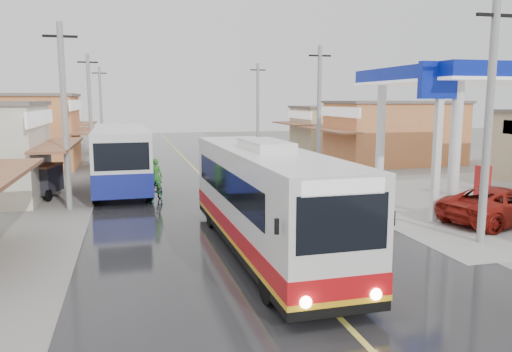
% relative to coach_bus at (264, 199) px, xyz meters
% --- Properties ---
extents(ground, '(120.00, 120.00, 0.00)m').
position_rel_coach_bus_xyz_m(ground, '(0.34, -0.79, -1.70)').
color(ground, slate).
rests_on(ground, ground).
extents(road, '(12.00, 90.00, 0.02)m').
position_rel_coach_bus_xyz_m(road, '(0.34, 14.21, -1.69)').
color(road, black).
rests_on(road, ground).
extents(centre_line, '(0.15, 90.00, 0.01)m').
position_rel_coach_bus_xyz_m(centre_line, '(0.34, 14.21, -1.68)').
color(centre_line, '#D8CC4C').
rests_on(centre_line, road).
extents(shopfronts_right, '(11.00, 44.00, 4.80)m').
position_rel_coach_bus_xyz_m(shopfronts_right, '(15.34, 11.21, -1.70)').
color(shopfronts_right, beige).
rests_on(shopfronts_right, ground).
extents(utility_poles_left, '(1.60, 50.00, 8.00)m').
position_rel_coach_bus_xyz_m(utility_poles_left, '(-6.66, 15.21, -1.70)').
color(utility_poles_left, gray).
rests_on(utility_poles_left, ground).
extents(utility_poles_right, '(1.60, 36.00, 8.00)m').
position_rel_coach_bus_xyz_m(utility_poles_right, '(7.34, 14.21, -1.70)').
color(utility_poles_right, gray).
rests_on(utility_poles_right, ground).
extents(coach_bus, '(2.76, 11.34, 3.52)m').
position_rel_coach_bus_xyz_m(coach_bus, '(0.00, 0.00, 0.00)').
color(coach_bus, silver).
rests_on(coach_bus, road).
extents(second_bus, '(2.89, 9.99, 3.30)m').
position_rel_coach_bus_xyz_m(second_bus, '(-4.45, 12.43, 0.08)').
color(second_bus, silver).
rests_on(second_bus, road).
extents(jeepney, '(5.55, 3.48, 1.43)m').
position_rel_coach_bus_xyz_m(jeepney, '(9.93, 1.35, -0.99)').
color(jeepney, maroon).
rests_on(jeepney, ground).
extents(cyclist, '(1.28, 2.03, 2.07)m').
position_rel_coach_bus_xyz_m(cyclist, '(-2.87, 8.93, -1.02)').
color(cyclist, black).
rests_on(cyclist, ground).
extents(tricycle_near, '(1.85, 2.41, 1.65)m').
position_rel_coach_bus_xyz_m(tricycle_near, '(-8.18, 11.16, -0.76)').
color(tricycle_near, '#26262D').
rests_on(tricycle_near, ground).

